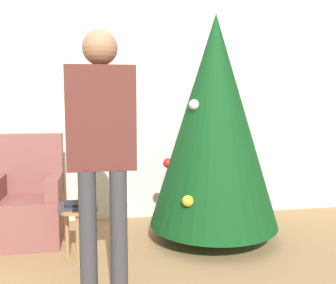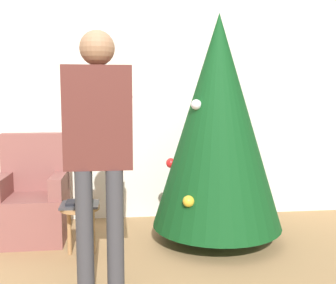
{
  "view_description": "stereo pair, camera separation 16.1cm",
  "coord_description": "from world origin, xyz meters",
  "px_view_note": "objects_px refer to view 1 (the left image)",
  "views": [
    {
      "loc": [
        0.16,
        -2.19,
        1.38
      ],
      "look_at": [
        0.69,
        0.92,
        1.02
      ],
      "focal_mm": 42.0,
      "sensor_mm": 36.0,
      "label": 1
    },
    {
      "loc": [
        0.32,
        -2.21,
        1.38
      ],
      "look_at": [
        0.69,
        0.92,
        1.02
      ],
      "focal_mm": 42.0,
      "sensor_mm": 36.0,
      "label": 2
    }
  ],
  "objects_px": {
    "christmas_tree": "(215,122)",
    "side_stool": "(78,217)",
    "armchair": "(28,204)",
    "person_standing": "(102,136)"
  },
  "relations": [
    {
      "from": "christmas_tree",
      "to": "armchair",
      "type": "height_order",
      "value": "christmas_tree"
    },
    {
      "from": "armchair",
      "to": "side_stool",
      "type": "xyz_separation_m",
      "value": [
        0.5,
        -0.52,
        0.0
      ]
    },
    {
      "from": "person_standing",
      "to": "side_stool",
      "type": "bearing_deg",
      "value": 108.5
    },
    {
      "from": "christmas_tree",
      "to": "armchair",
      "type": "xyz_separation_m",
      "value": [
        -1.77,
        0.25,
        -0.79
      ]
    },
    {
      "from": "christmas_tree",
      "to": "side_stool",
      "type": "distance_m",
      "value": 1.51
    },
    {
      "from": "person_standing",
      "to": "armchair",
      "type": "bearing_deg",
      "value": 121.93
    },
    {
      "from": "armchair",
      "to": "side_stool",
      "type": "height_order",
      "value": "armchair"
    },
    {
      "from": "armchair",
      "to": "person_standing",
      "type": "height_order",
      "value": "person_standing"
    },
    {
      "from": "christmas_tree",
      "to": "side_stool",
      "type": "xyz_separation_m",
      "value": [
        -1.27,
        -0.27,
        -0.78
      ]
    },
    {
      "from": "christmas_tree",
      "to": "person_standing",
      "type": "height_order",
      "value": "christmas_tree"
    }
  ]
}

